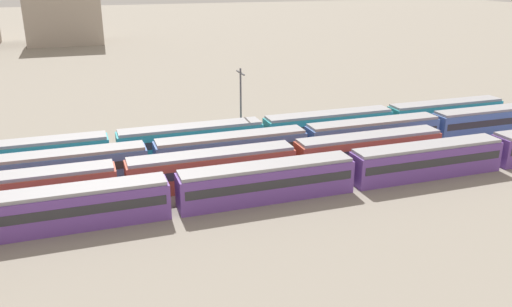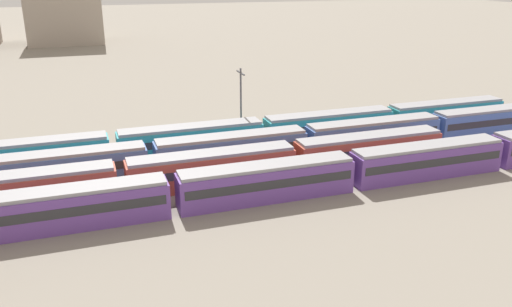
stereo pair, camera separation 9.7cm
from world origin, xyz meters
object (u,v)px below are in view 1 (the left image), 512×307
Objects in this scene: train_track_2 at (305,141)px; train_track_3 at (191,140)px; train_track_1 at (121,179)px; train_track_0 at (267,181)px; catenary_pole_1 at (241,101)px.

train_track_2 and train_track_3 have the same top height.
train_track_1 is at bearing -167.03° from train_track_2.
train_track_1 is 0.66× the size of train_track_2.
train_track_3 is at bearing 105.38° from train_track_0.
catenary_pole_1 reaches higher than train_track_2.
train_track_3 is at bearing -156.74° from catenary_pole_1.
train_track_1 is (-13.73, 5.20, 0.00)m from train_track_0.
train_track_1 is at bearing -132.24° from train_track_3.
catenary_pole_1 is at bearing 23.26° from train_track_3.
train_track_3 is 8.86m from catenary_pole_1.
train_track_1 is 14.05m from train_track_3.
catenary_pole_1 is at bearing 124.06° from train_track_2.
catenary_pole_1 reaches higher than train_track_0.
train_track_2 is at bearing 12.97° from train_track_1.
train_track_0 is 19.40m from catenary_pole_1.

